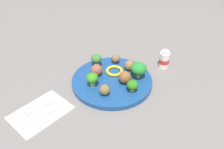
{
  "coord_description": "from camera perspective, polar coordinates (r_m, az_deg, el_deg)",
  "views": [
    {
      "loc": [
        -0.44,
        -0.49,
        0.53
      ],
      "look_at": [
        0.0,
        0.0,
        0.04
      ],
      "focal_mm": 38.33,
      "sensor_mm": 36.0,
      "label": 1
    }
  ],
  "objects": [
    {
      "name": "napkin",
      "position": [
        0.76,
        -16.67,
        -8.64
      ],
      "size": [
        0.18,
        0.14,
        0.01
      ],
      "primitive_type": "cube",
      "rotation": [
        0.0,
        0.0,
        0.1
      ],
      "color": "white",
      "rests_on": "ground_plane"
    },
    {
      "name": "yogurt_bottle",
      "position": [
        0.92,
        12.37,
        3.48
      ],
      "size": [
        0.04,
        0.04,
        0.07
      ],
      "color": "white",
      "rests_on": "ground_plane"
    },
    {
      "name": "fork",
      "position": [
        0.77,
        -17.0,
        -7.42
      ],
      "size": [
        0.12,
        0.03,
        0.01
      ],
      "color": "silver",
      "rests_on": "napkin"
    },
    {
      "name": "pepper_ring_mid_right",
      "position": [
        0.86,
        0.59,
        0.88
      ],
      "size": [
        0.07,
        0.07,
        0.01
      ],
      "primitive_type": "torus",
      "rotation": [
        0.0,
        0.0,
        6.13
      ],
      "color": "yellow",
      "rests_on": "plate"
    },
    {
      "name": "broccoli_floret_back_left",
      "position": [
        0.88,
        -3.76,
        3.72
      ],
      "size": [
        0.04,
        0.04,
        0.05
      ],
      "color": "#96BC69",
      "rests_on": "plate"
    },
    {
      "name": "meatball_front_left",
      "position": [
        0.81,
        3.09,
        -0.67
      ],
      "size": [
        0.04,
        0.04,
        0.04
      ],
      "primitive_type": "sphere",
      "color": "brown",
      "rests_on": "plate"
    },
    {
      "name": "meatball_back_right",
      "position": [
        0.76,
        -1.77,
        -3.66
      ],
      "size": [
        0.04,
        0.04,
        0.04
      ],
      "primitive_type": "sphere",
      "color": "brown",
      "rests_on": "plate"
    },
    {
      "name": "ground_plane",
      "position": [
        0.84,
        0.0,
        -1.97
      ],
      "size": [
        4.0,
        4.0,
        0.0
      ],
      "primitive_type": "plane",
      "color": "slate"
    },
    {
      "name": "meatball_near_rim",
      "position": [
        0.91,
        0.85,
        3.78
      ],
      "size": [
        0.03,
        0.03,
        0.03
      ],
      "primitive_type": "sphere",
      "color": "brown",
      "rests_on": "plate"
    },
    {
      "name": "meatball_far_rim",
      "position": [
        0.87,
        4.11,
        2.23
      ],
      "size": [
        0.04,
        0.04,
        0.04
      ],
      "primitive_type": "sphere",
      "color": "brown",
      "rests_on": "plate"
    },
    {
      "name": "meatball_front_right",
      "position": [
        0.84,
        -3.73,
        1.06
      ],
      "size": [
        0.04,
        0.04,
        0.04
      ],
      "primitive_type": "sphere",
      "color": "brown",
      "rests_on": "plate"
    },
    {
      "name": "plate",
      "position": [
        0.84,
        0.0,
        -1.54
      ],
      "size": [
        0.28,
        0.28,
        0.02
      ],
      "primitive_type": "cylinder",
      "color": "navy",
      "rests_on": "ground_plane"
    },
    {
      "name": "broccoli_floret_front_right",
      "position": [
        0.82,
        6.37,
        1.39
      ],
      "size": [
        0.05,
        0.05,
        0.06
      ],
      "color": "#91CC70",
      "rests_on": "plate"
    },
    {
      "name": "broccoli_floret_near_rim",
      "position": [
        0.79,
        -4.74,
        -0.93
      ],
      "size": [
        0.04,
        0.04,
        0.05
      ],
      "color": "#A5CF7D",
      "rests_on": "plate"
    },
    {
      "name": "knife",
      "position": [
        0.75,
        -15.5,
        -8.81
      ],
      "size": [
        0.15,
        0.02,
        0.01
      ],
      "color": "silver",
      "rests_on": "napkin"
    },
    {
      "name": "broccoli_floret_far_rim",
      "position": [
        0.77,
        4.9,
        -2.52
      ],
      "size": [
        0.04,
        0.04,
        0.04
      ],
      "color": "#99C86A",
      "rests_on": "plate"
    }
  ]
}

